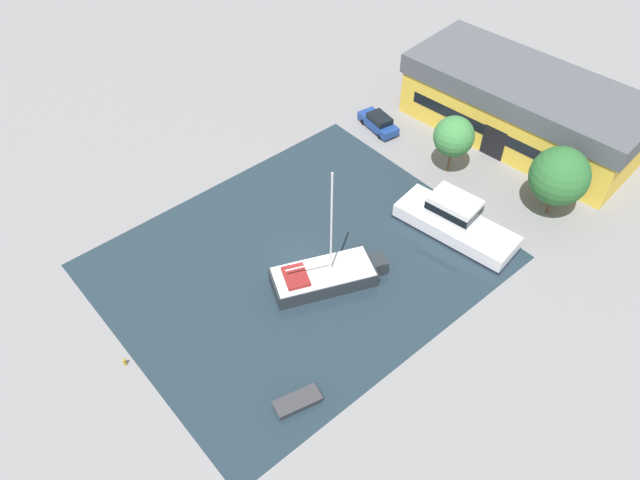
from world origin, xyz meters
TOP-DOWN VIEW (x-y plane):
  - ground_plane at (0.00, 0.00)m, footprint 440.00×440.00m
  - water_canal at (0.00, 0.00)m, footprint 24.71×30.04m
  - warehouse_building at (0.94, 27.67)m, footprint 24.13×12.27m
  - quay_tree_near_building at (0.25, 17.99)m, footprint 3.73×3.73m
  - quay_tree_by_water at (9.75, 20.39)m, footprint 5.06×5.06m
  - parked_car at (-8.86, 17.71)m, footprint 4.94×2.53m
  - sailboat_moored at (3.08, 0.18)m, footprint 6.24×9.49m
  - motor_cruiser at (5.96, 12.16)m, footprint 11.04×5.36m
  - small_dinghy at (9.96, -8.31)m, footprint 2.08×3.47m
  - mooring_bollard at (-0.40, -15.63)m, footprint 0.23×0.23m

SIDE VIEW (x-z plane):
  - ground_plane at x=0.00m, z-range 0.00..0.00m
  - water_canal at x=0.00m, z-range 0.00..0.01m
  - small_dinghy at x=9.96m, z-range 0.01..0.53m
  - mooring_bollard at x=-0.40m, z-range 0.02..0.76m
  - sailboat_moored at x=3.08m, z-range -4.83..6.33m
  - parked_car at x=-8.86m, z-range 0.00..1.67m
  - motor_cruiser at x=5.96m, z-range -0.51..3.10m
  - warehouse_building at x=0.94m, z-range 0.04..6.56m
  - quay_tree_near_building at x=0.25m, z-range 1.08..7.00m
  - quay_tree_by_water at x=9.75m, z-range 0.80..7.46m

